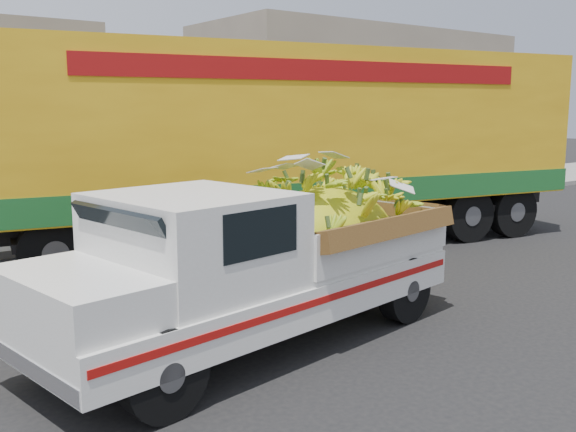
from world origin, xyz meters
TOP-DOWN VIEW (x-y plane):
  - ground at (0.00, 0.00)m, footprint 100.00×100.00m
  - curb at (0.00, 6.86)m, footprint 60.00×0.25m
  - sidewalk at (0.00, 8.96)m, footprint 60.00×4.00m
  - building_right at (14.00, 15.86)m, footprint 14.00×6.00m
  - pickup_truck at (-1.39, 0.60)m, footprint 5.50×2.72m
  - semi_trailer at (1.75, 4.40)m, footprint 12.08×4.80m

SIDE VIEW (x-z plane):
  - ground at x=0.00m, z-range 0.00..0.00m
  - sidewalk at x=0.00m, z-range 0.00..0.14m
  - curb at x=0.00m, z-range 0.00..0.15m
  - pickup_truck at x=-1.39m, z-range 0.07..1.91m
  - semi_trailer at x=1.75m, z-range 0.22..4.02m
  - building_right at x=14.00m, z-range 0.00..6.00m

